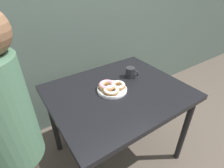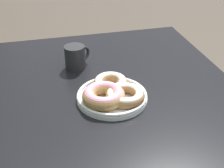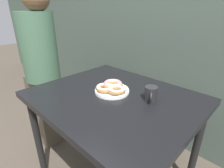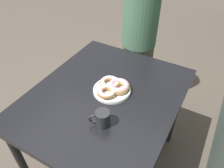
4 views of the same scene
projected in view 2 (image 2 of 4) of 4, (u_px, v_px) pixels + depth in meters
dining_table at (116, 112)px, 1.12m from camera, size 1.05×0.87×0.77m
donut_plate at (112, 93)px, 1.01m from camera, size 0.25×0.25×0.06m
coffee_mug at (76, 57)px, 1.20m from camera, size 0.08×0.11×0.09m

